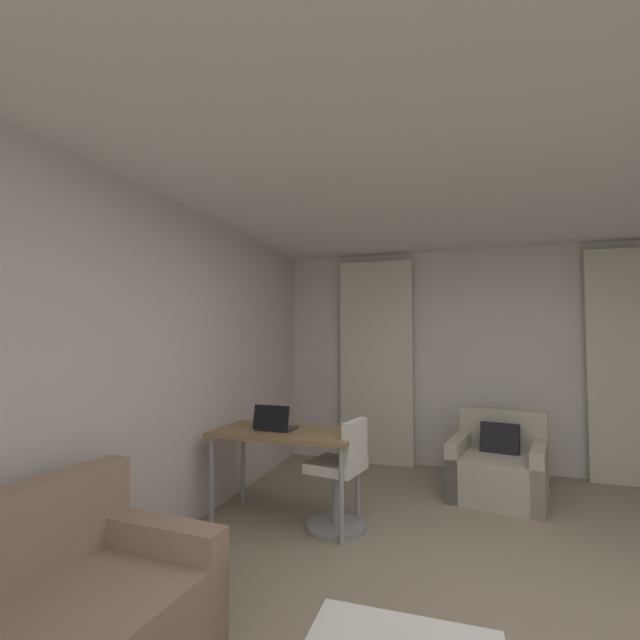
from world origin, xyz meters
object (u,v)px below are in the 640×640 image
(desk, at_px, (287,438))
(desk_chair, at_px, (340,480))
(laptop, at_px, (275,425))
(armchair, at_px, (499,469))

(desk, bearing_deg, desk_chair, -4.01)
(desk, bearing_deg, laptop, -161.30)
(armchair, xyz_separation_m, laptop, (-1.85, -1.18, 0.53))
(armchair, height_order, desk_chair, desk_chair)
(armchair, distance_m, laptop, 2.26)
(armchair, xyz_separation_m, desk_chair, (-1.28, -1.18, 0.12))
(armchair, distance_m, desk, 2.14)
(desk, relative_size, desk_chair, 1.37)
(armchair, relative_size, laptop, 2.98)
(desk_chair, bearing_deg, desk, 175.99)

